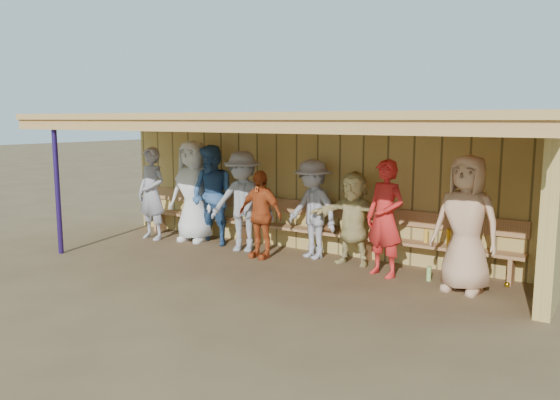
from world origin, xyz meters
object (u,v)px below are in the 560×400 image
object	(u,v)px
player_b	(193,191)
player_f	(353,218)
player_d	(260,214)
player_h	(466,224)
player_extra	(243,201)
player_c	(213,195)
player_e	(313,209)
player_a	(152,193)
player_g	(385,218)
bench	(303,223)

from	to	relation	value
player_b	player_f	size ratio (longest dim) A/B	1.28
player_d	player_f	xyz separation A→B (m)	(1.55, 0.48, 0.01)
player_h	player_extra	xyz separation A→B (m)	(-4.04, 0.21, -0.05)
player_d	player_extra	size ratio (longest dim) A/B	0.84
player_c	player_extra	bearing A→B (deg)	-4.71
player_e	player_a	bearing A→B (deg)	-155.59
player_extra	player_d	bearing A→B (deg)	-41.98
player_g	bench	size ratio (longest dim) A/B	0.24
player_c	player_extra	world-z (taller)	player_c
player_a	bench	world-z (taller)	player_a
player_c	player_h	distance (m)	4.82
bench	player_g	bearing A→B (deg)	-19.61
player_b	player_e	size ratio (longest dim) A/B	1.16
player_f	bench	distance (m)	1.22
player_f	player_extra	bearing A→B (deg)	-175.67
player_d	player_c	bearing A→B (deg)	170.90
player_b	player_f	world-z (taller)	player_b
player_b	bench	size ratio (longest dim) A/B	0.26
player_c	bench	world-z (taller)	player_c
player_extra	player_f	bearing A→B (deg)	-12.41
player_a	player_e	xyz separation A→B (m)	(3.47, 0.44, -0.07)
player_a	player_b	world-z (taller)	player_b
player_f	player_g	world-z (taller)	player_g
player_c	player_e	distance (m)	2.11
player_g	player_e	bearing A→B (deg)	-176.92
player_d	player_h	bearing A→B (deg)	4.13
player_d	player_h	size ratio (longest dim) A/B	0.80
player_b	player_g	xyz separation A→B (m)	(4.13, -0.24, -0.10)
bench	player_a	bearing A→B (deg)	-166.53
player_b	player_e	distance (m)	2.65
player_f	player_g	xyz separation A→B (m)	(0.70, -0.36, 0.12)
bench	player_f	bearing A→B (deg)	-14.86
player_h	player_extra	size ratio (longest dim) A/B	1.05
player_g	bench	bearing A→B (deg)	176.98
player_h	bench	world-z (taller)	player_h
player_f	player_h	size ratio (longest dim) A/B	0.81
player_e	player_h	size ratio (longest dim) A/B	0.89
player_f	player_extra	distance (m)	2.12
player_f	player_b	bearing A→B (deg)	179.45
player_d	player_f	world-z (taller)	player_f
player_a	player_e	size ratio (longest dim) A/B	1.08
player_c	player_d	size ratio (longest dim) A/B	1.25
player_c	player_d	distance (m)	1.37
player_a	player_b	xyz separation A→B (m)	(0.82, 0.32, 0.07)
player_e	player_g	distance (m)	1.52
player_b	player_h	bearing A→B (deg)	-11.14
player_f	player_d	bearing A→B (deg)	-165.23
player_extra	player_c	bearing A→B (deg)	155.26
player_b	player_e	bearing A→B (deg)	-4.87
player_b	player_f	xyz separation A→B (m)	(3.42, 0.12, -0.22)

